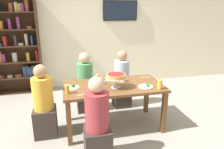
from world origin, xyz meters
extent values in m
plane|color=gray|center=(0.00, 0.00, 0.00)|extent=(12.00, 12.00, 0.00)
cube|color=beige|center=(0.00, 2.20, 1.40)|extent=(8.00, 0.12, 2.80)
cube|color=brown|center=(0.00, 0.00, 0.72)|extent=(1.59, 0.85, 0.04)
cube|color=brown|center=(-0.73, -0.36, 0.35)|extent=(0.07, 0.07, 0.70)
cube|color=brown|center=(0.73, -0.36, 0.35)|extent=(0.07, 0.07, 0.70)
cube|color=brown|center=(-0.73, 0.36, 0.35)|extent=(0.07, 0.07, 0.70)
cube|color=brown|center=(0.73, 0.36, 0.35)|extent=(0.07, 0.07, 0.70)
cube|color=#422819|center=(-1.30, 1.98, 1.10)|extent=(0.03, 0.30, 2.20)
cube|color=#422819|center=(-1.83, 2.12, 1.10)|extent=(1.10, 0.02, 2.20)
cube|color=#422819|center=(-1.83, 1.98, 0.01)|extent=(1.04, 0.28, 0.02)
cube|color=#422819|center=(-1.83, 1.98, 0.38)|extent=(1.04, 0.28, 0.02)
cube|color=#422819|center=(-1.83, 1.98, 0.75)|extent=(1.04, 0.28, 0.02)
cube|color=#422819|center=(-1.83, 1.98, 1.11)|extent=(1.04, 0.28, 0.02)
cube|color=#422819|center=(-1.83, 1.98, 1.48)|extent=(1.04, 0.28, 0.02)
cube|color=#422819|center=(-1.83, 1.98, 1.85)|extent=(1.04, 0.28, 0.02)
cylinder|color=brown|center=(-2.21, 1.98, 0.42)|extent=(0.13, 0.13, 0.05)
cylinder|color=silver|center=(-2.02, 1.98, 0.41)|extent=(0.12, 0.12, 0.04)
cylinder|color=brown|center=(-1.83, 1.98, 0.42)|extent=(0.16, 0.16, 0.06)
cube|color=navy|center=(-1.68, 1.98, 0.51)|extent=(0.06, 0.12, 0.24)
cube|color=#3D3838|center=(-1.61, 1.98, 0.52)|extent=(0.05, 0.13, 0.26)
cube|color=navy|center=(-1.55, 1.98, 0.50)|extent=(0.07, 0.13, 0.22)
cube|color=#3D3838|center=(-1.48, 1.98, 0.52)|extent=(0.06, 0.13, 0.26)
cylinder|color=brown|center=(-1.40, 1.98, 0.46)|extent=(0.09, 0.09, 0.14)
cube|color=orange|center=(-2.16, 1.98, 0.88)|extent=(0.06, 0.13, 0.25)
cube|color=#7A3370|center=(-2.09, 1.98, 0.85)|extent=(0.07, 0.13, 0.19)
cylinder|color=beige|center=(-1.85, 1.98, 0.86)|extent=(0.11, 0.11, 0.21)
cube|color=#B7932D|center=(-1.56, 1.98, 0.86)|extent=(0.06, 0.13, 0.20)
cube|color=maroon|center=(-1.36, 1.98, 0.88)|extent=(0.05, 0.13, 0.24)
cube|color=maroon|center=(-2.00, 1.98, 1.23)|extent=(0.07, 0.13, 0.22)
cube|color=#3D3838|center=(-1.79, 1.98, 1.24)|extent=(0.04, 0.13, 0.23)
cylinder|color=silver|center=(-1.69, 1.98, 1.15)|extent=(0.12, 0.12, 0.05)
cube|color=#B2A88E|center=(-1.56, 1.98, 1.25)|extent=(0.05, 0.11, 0.26)
cube|color=navy|center=(-1.44, 1.98, 1.23)|extent=(0.04, 0.13, 0.20)
cube|color=orange|center=(-2.03, 1.98, 1.58)|extent=(0.07, 0.13, 0.18)
cube|color=#7A3370|center=(-1.85, 1.98, 1.60)|extent=(0.05, 0.13, 0.22)
cube|color=#7A3370|center=(-1.68, 1.98, 1.62)|extent=(0.06, 0.13, 0.25)
cylinder|color=brown|center=(-1.46, 1.98, 1.52)|extent=(0.14, 0.14, 0.06)
cylinder|color=brown|center=(-1.79, 1.98, 1.94)|extent=(0.10, 0.10, 0.18)
cube|color=#B2A88E|center=(-1.68, 1.98, 1.95)|extent=(0.06, 0.13, 0.19)
cube|color=#B7932D|center=(-1.62, 1.98, 1.94)|extent=(0.06, 0.13, 0.17)
cube|color=#7A3370|center=(-1.55, 1.98, 1.94)|extent=(0.06, 0.13, 0.17)
cylinder|color=brown|center=(-1.47, 1.98, 1.97)|extent=(0.10, 0.10, 0.23)
cube|color=black|center=(0.67, 2.11, 1.87)|extent=(0.85, 0.05, 0.48)
cube|color=#192333|center=(0.67, 2.08, 1.87)|extent=(0.81, 0.01, 0.44)
cube|color=#382D28|center=(-0.39, 0.71, 0.23)|extent=(0.34, 0.34, 0.45)
cylinder|color=#4C935B|center=(-0.39, 0.71, 0.70)|extent=(0.30, 0.30, 0.50)
sphere|color=tan|center=(-0.39, 0.71, 1.05)|extent=(0.20, 0.20, 0.20)
cube|color=#382D28|center=(-0.39, -0.75, 0.23)|extent=(0.34, 0.34, 0.45)
cylinder|color=#993338|center=(-0.39, -0.75, 0.70)|extent=(0.30, 0.30, 0.50)
sphere|color=tan|center=(-0.39, -0.75, 1.05)|extent=(0.20, 0.20, 0.20)
cube|color=#382D28|center=(-1.09, -0.01, 0.23)|extent=(0.34, 0.34, 0.45)
cylinder|color=gold|center=(-1.09, -0.01, 0.70)|extent=(0.30, 0.30, 0.50)
sphere|color=#A87A5B|center=(-1.09, -0.01, 1.05)|extent=(0.20, 0.20, 0.20)
cube|color=#382D28|center=(0.35, 0.74, 0.23)|extent=(0.34, 0.34, 0.45)
cylinder|color=silver|center=(0.35, 0.74, 0.70)|extent=(0.30, 0.30, 0.50)
sphere|color=#A87A5B|center=(0.35, 0.74, 1.05)|extent=(0.20, 0.20, 0.20)
cylinder|color=silver|center=(0.01, -0.11, 0.75)|extent=(0.15, 0.15, 0.01)
cylinder|color=silver|center=(0.01, -0.11, 0.82)|extent=(0.03, 0.03, 0.15)
cylinder|color=silver|center=(0.01, -0.11, 0.90)|extent=(0.33, 0.33, 0.01)
cylinder|color=tan|center=(0.01, -0.11, 0.93)|extent=(0.30, 0.30, 0.05)
cylinder|color=maroon|center=(0.01, -0.11, 0.96)|extent=(0.26, 0.26, 0.00)
cylinder|color=white|center=(0.48, -0.19, 0.75)|extent=(0.22, 0.22, 0.01)
sphere|color=#2D7028|center=(0.50, -0.20, 0.78)|extent=(0.05, 0.05, 0.05)
sphere|color=#2D7028|center=(0.50, -0.22, 0.78)|extent=(0.05, 0.05, 0.05)
cylinder|color=white|center=(-0.65, 0.02, 0.75)|extent=(0.21, 0.21, 0.01)
sphere|color=#2D7028|center=(-0.62, 0.04, 0.77)|extent=(0.04, 0.04, 0.04)
sphere|color=#2D7028|center=(-0.65, 0.02, 0.78)|extent=(0.05, 0.05, 0.05)
cylinder|color=gold|center=(-0.73, -0.18, 0.81)|extent=(0.07, 0.07, 0.13)
cylinder|color=gold|center=(0.65, -0.32, 0.82)|extent=(0.07, 0.07, 0.15)
cylinder|color=gold|center=(-0.24, 0.09, 0.82)|extent=(0.07, 0.07, 0.17)
cylinder|color=white|center=(0.20, 0.13, 0.79)|extent=(0.07, 0.07, 0.10)
cube|color=silver|center=(-0.28, -0.26, 0.74)|extent=(0.18, 0.02, 0.00)
cube|color=silver|center=(-0.51, -0.28, 0.74)|extent=(0.18, 0.07, 0.00)
cube|color=silver|center=(-0.22, 0.27, 0.74)|extent=(0.18, 0.06, 0.00)
cube|color=silver|center=(-0.03, 0.25, 0.74)|extent=(0.18, 0.06, 0.00)
cube|color=silver|center=(0.66, 0.26, 0.74)|extent=(0.18, 0.02, 0.00)
camera|label=1|loc=(-0.72, -3.05, 1.91)|focal=33.38mm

